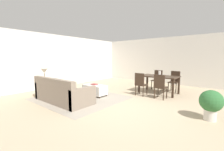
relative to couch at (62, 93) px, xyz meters
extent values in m
plane|color=tan|center=(1.84, 0.98, -0.29)|extent=(10.80, 10.80, 0.00)
cube|color=silver|center=(1.84, 5.98, 1.06)|extent=(9.00, 0.12, 2.70)
cube|color=silver|center=(-2.66, 1.48, 1.06)|extent=(0.12, 11.00, 2.70)
cube|color=gray|center=(0.12, 0.69, -0.29)|extent=(3.00, 2.80, 0.01)
cube|color=gray|center=(0.00, 0.05, -0.08)|extent=(2.24, 0.96, 0.42)
cube|color=gray|center=(0.00, -0.35, 0.35)|extent=(2.24, 0.16, 0.44)
cube|color=gray|center=(-1.05, 0.05, 0.02)|extent=(0.14, 0.96, 0.62)
cube|color=gray|center=(1.05, 0.05, 0.02)|extent=(0.14, 0.96, 0.62)
cube|color=gray|center=(-0.66, -0.09, 0.30)|extent=(0.36, 0.12, 0.36)
cube|color=slate|center=(-0.22, -0.07, 0.32)|extent=(0.39, 0.12, 0.38)
cube|color=slate|center=(0.22, -0.08, 0.32)|extent=(0.38, 0.13, 0.38)
cube|color=tan|center=(0.66, -0.08, 0.32)|extent=(0.38, 0.12, 0.38)
cube|color=silver|center=(0.25, 1.33, -0.05)|extent=(0.97, 0.52, 0.37)
cylinder|color=#332319|center=(-0.18, 1.55, -0.26)|extent=(0.05, 0.05, 0.06)
cylinder|color=#332319|center=(0.69, 1.55, -0.26)|extent=(0.05, 0.05, 0.06)
cylinder|color=#332319|center=(-0.18, 1.12, -0.26)|extent=(0.05, 0.05, 0.06)
cylinder|color=#332319|center=(0.69, 1.12, -0.26)|extent=(0.05, 0.05, 0.06)
cube|color=brown|center=(-1.42, 0.11, 0.26)|extent=(0.40, 0.40, 0.03)
cylinder|color=brown|center=(-1.59, 0.28, -0.02)|extent=(0.04, 0.04, 0.54)
cylinder|color=brown|center=(-1.25, 0.28, -0.02)|extent=(0.04, 0.04, 0.54)
cylinder|color=brown|center=(-1.59, -0.06, -0.02)|extent=(0.04, 0.04, 0.54)
cylinder|color=brown|center=(-1.25, -0.06, -0.02)|extent=(0.04, 0.04, 0.54)
cylinder|color=brown|center=(-1.42, 0.11, 0.29)|extent=(0.16, 0.16, 0.02)
cylinder|color=brown|center=(-1.42, 0.11, 0.46)|extent=(0.02, 0.02, 0.32)
cone|color=beige|center=(-1.42, 0.11, 0.71)|extent=(0.26, 0.26, 0.18)
cube|color=#332319|center=(2.12, 3.32, 0.45)|extent=(1.56, 0.92, 0.04)
cube|color=#332319|center=(1.40, 3.72, 0.07)|extent=(0.07, 0.07, 0.72)
cube|color=#332319|center=(2.84, 3.72, 0.07)|extent=(0.07, 0.07, 0.72)
cube|color=#332319|center=(1.40, 2.92, 0.07)|extent=(0.07, 0.07, 0.72)
cube|color=#332319|center=(2.84, 2.92, 0.07)|extent=(0.07, 0.07, 0.72)
cube|color=#332319|center=(1.70, 2.55, 0.14)|extent=(0.40, 0.40, 0.04)
cube|color=#332319|center=(1.70, 2.37, 0.39)|extent=(0.40, 0.04, 0.47)
cylinder|color=#332319|center=(1.53, 2.72, -0.09)|extent=(0.04, 0.04, 0.41)
cylinder|color=#332319|center=(1.87, 2.72, -0.09)|extent=(0.04, 0.04, 0.41)
cylinder|color=#332319|center=(1.53, 2.38, -0.09)|extent=(0.04, 0.04, 0.41)
cylinder|color=#332319|center=(1.87, 2.38, -0.09)|extent=(0.04, 0.04, 0.41)
cube|color=#332319|center=(2.51, 2.54, 0.14)|extent=(0.40, 0.40, 0.04)
cube|color=#332319|center=(2.51, 2.36, 0.39)|extent=(0.40, 0.04, 0.47)
cylinder|color=#332319|center=(2.34, 2.71, -0.09)|extent=(0.04, 0.04, 0.41)
cylinder|color=#332319|center=(2.68, 2.71, -0.09)|extent=(0.04, 0.04, 0.41)
cylinder|color=#332319|center=(2.34, 2.37, -0.09)|extent=(0.04, 0.04, 0.41)
cylinder|color=#332319|center=(2.68, 2.37, -0.09)|extent=(0.04, 0.04, 0.41)
cube|color=#332319|center=(1.71, 4.07, 0.14)|extent=(0.42, 0.42, 0.04)
cube|color=#332319|center=(1.72, 4.25, 0.39)|extent=(0.40, 0.06, 0.47)
cylinder|color=#332319|center=(1.87, 3.89, -0.09)|extent=(0.04, 0.04, 0.41)
cylinder|color=#332319|center=(1.54, 3.91, -0.09)|extent=(0.04, 0.04, 0.41)
cylinder|color=#332319|center=(1.89, 4.23, -0.09)|extent=(0.04, 0.04, 0.41)
cylinder|color=#332319|center=(1.55, 4.25, -0.09)|extent=(0.04, 0.04, 0.41)
cube|color=#332319|center=(2.53, 4.04, 0.14)|extent=(0.42, 0.42, 0.04)
cube|color=#332319|center=(2.54, 4.22, 0.39)|extent=(0.40, 0.06, 0.47)
cylinder|color=#332319|center=(2.69, 3.86, -0.09)|extent=(0.04, 0.04, 0.41)
cylinder|color=#332319|center=(2.35, 3.88, -0.09)|extent=(0.04, 0.04, 0.41)
cylinder|color=#332319|center=(2.71, 4.20, -0.09)|extent=(0.04, 0.04, 0.41)
cylinder|color=#332319|center=(2.37, 4.22, -0.09)|extent=(0.04, 0.04, 0.41)
cylinder|color=silver|center=(2.15, 3.30, 0.57)|extent=(0.10, 0.10, 0.21)
cube|color=maroon|center=(0.17, 1.38, 0.15)|extent=(0.27, 0.22, 0.03)
cylinder|color=beige|center=(4.19, 1.40, -0.16)|extent=(0.28, 0.28, 0.26)
sphere|color=#2D6633|center=(4.19, 1.40, 0.19)|extent=(0.53, 0.53, 0.53)
camera|label=1|loc=(4.54, -2.85, 1.24)|focal=23.95mm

